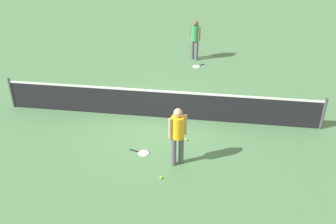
# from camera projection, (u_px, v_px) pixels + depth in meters

# --- Properties ---
(ground_plane) EXTENTS (40.00, 40.00, 0.00)m
(ground_plane) POSITION_uv_depth(u_px,v_px,m) (160.00, 117.00, 12.93)
(ground_plane) COLOR #4C7A4C
(court_net) EXTENTS (10.09, 0.09, 1.07)m
(court_net) POSITION_uv_depth(u_px,v_px,m) (160.00, 104.00, 12.68)
(court_net) COLOR #4C4C51
(court_net) RESTS_ON ground_plane
(player_near_side) EXTENTS (0.49, 0.47, 1.70)m
(player_near_side) POSITION_uv_depth(u_px,v_px,m) (178.00, 132.00, 10.32)
(player_near_side) COLOR #595960
(player_near_side) RESTS_ON ground_plane
(player_far_side) EXTENTS (0.48, 0.47, 1.70)m
(player_far_side) POSITION_uv_depth(u_px,v_px,m) (195.00, 37.00, 16.60)
(player_far_side) COLOR #595960
(player_far_side) RESTS_ON ground_plane
(tennis_racket_near_player) EXTENTS (0.61, 0.39, 0.03)m
(tennis_racket_near_player) POSITION_uv_depth(u_px,v_px,m) (143.00, 153.00, 11.21)
(tennis_racket_near_player) COLOR white
(tennis_racket_near_player) RESTS_ON ground_plane
(tennis_racket_far_player) EXTENTS (0.53, 0.53, 0.03)m
(tennis_racket_far_player) POSITION_uv_depth(u_px,v_px,m) (197.00, 66.00, 16.42)
(tennis_racket_far_player) COLOR white
(tennis_racket_far_player) RESTS_ON ground_plane
(tennis_ball_near_player) EXTENTS (0.07, 0.07, 0.07)m
(tennis_ball_near_player) POSITION_uv_depth(u_px,v_px,m) (186.00, 140.00, 11.75)
(tennis_ball_near_player) COLOR #C6E033
(tennis_ball_near_player) RESTS_ON ground_plane
(tennis_ball_by_net) EXTENTS (0.07, 0.07, 0.07)m
(tennis_ball_by_net) POSITION_uv_depth(u_px,v_px,m) (161.00, 177.00, 10.25)
(tennis_ball_by_net) COLOR #C6E033
(tennis_ball_by_net) RESTS_ON ground_plane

